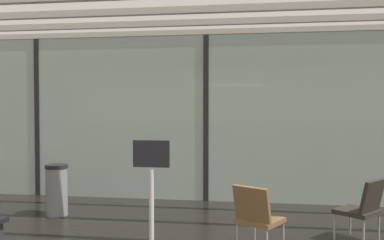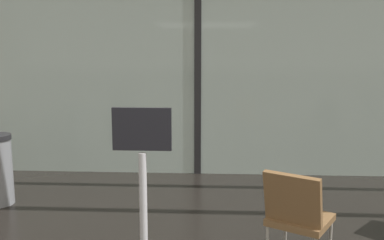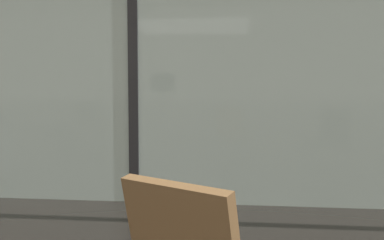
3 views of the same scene
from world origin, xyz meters
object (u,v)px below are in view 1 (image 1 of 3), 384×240
object	(u,v)px
parked_airplane	(219,103)
trash_bin	(57,190)
info_sign	(151,204)
lounge_chair_3	(363,206)
lounge_chair_0	(257,214)

from	to	relation	value
parked_airplane	trash_bin	bearing A→B (deg)	-112.18
trash_bin	info_sign	size ratio (longest dim) A/B	0.60
parked_airplane	lounge_chair_3	xyz separation A→B (m)	(2.49, -6.26, -1.45)
lounge_chair_0	info_sign	xyz separation A→B (m)	(-1.24, -0.43, 0.18)
lounge_chair_0	lounge_chair_3	size ratio (longest dim) A/B	1.00
trash_bin	info_sign	distance (m)	2.76
lounge_chair_0	info_sign	bearing A→B (deg)	49.66
trash_bin	parked_airplane	bearing A→B (deg)	67.82
lounge_chair_0	lounge_chair_3	distance (m)	1.57
lounge_chair_3	parked_airplane	bearing A→B (deg)	-117.23
lounge_chair_3	info_sign	xyz separation A→B (m)	(-2.67, -1.09, 0.18)
parked_airplane	lounge_chair_0	xyz separation A→B (m)	(1.07, -6.92, -1.45)
info_sign	parked_airplane	bearing A→B (deg)	88.66
lounge_chair_3	info_sign	bearing A→B (deg)	-26.79
lounge_chair_0	trash_bin	distance (m)	3.60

